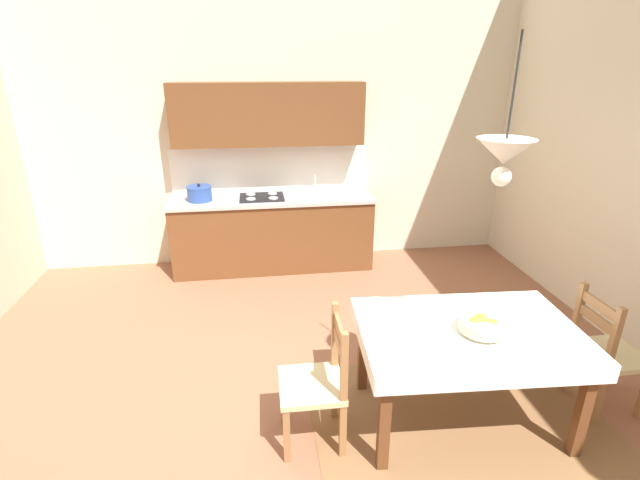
% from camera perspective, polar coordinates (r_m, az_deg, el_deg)
% --- Properties ---
extents(ground_plane, '(6.42, 6.42, 0.10)m').
position_cam_1_polar(ground_plane, '(3.69, -1.62, -20.66)').
color(ground_plane, '#935B42').
extents(wall_back, '(6.42, 0.12, 3.96)m').
position_cam_1_polar(wall_back, '(5.72, -5.43, 16.84)').
color(wall_back, beige).
rests_on(wall_back, ground_plane).
extents(area_rug, '(2.10, 1.60, 0.01)m').
position_cam_1_polar(area_rug, '(3.65, 17.28, -21.19)').
color(area_rug, brown).
rests_on(area_rug, ground_plane).
extents(kitchen_cabinetry, '(2.41, 0.63, 2.20)m').
position_cam_1_polar(kitchen_cabinetry, '(5.59, -6.03, 4.96)').
color(kitchen_cabinetry, brown).
rests_on(kitchen_cabinetry, ground_plane).
extents(dining_table, '(1.52, 1.04, 0.75)m').
position_cam_1_polar(dining_table, '(3.35, 17.75, -12.06)').
color(dining_table, brown).
rests_on(dining_table, ground_plane).
extents(dining_chair_tv_side, '(0.43, 0.43, 0.93)m').
position_cam_1_polar(dining_chair_tv_side, '(3.16, -0.25, -17.32)').
color(dining_chair_tv_side, '#D1BC89').
rests_on(dining_chair_tv_side, ground_plane).
extents(dining_chair_window_side, '(0.42, 0.42, 0.93)m').
position_cam_1_polar(dining_chair_window_side, '(4.00, 31.83, -11.85)').
color(dining_chair_window_side, '#D1BC89').
rests_on(dining_chair_window_side, ground_plane).
extents(fruit_bowl, '(0.30, 0.30, 0.12)m').
position_cam_1_polar(fruit_bowl, '(3.22, 19.46, -9.91)').
color(fruit_bowl, beige).
rests_on(fruit_bowl, dining_table).
extents(pendant_lamp, '(0.32, 0.32, 0.80)m').
position_cam_1_polar(pendant_lamp, '(2.76, 21.90, 9.93)').
color(pendant_lamp, black).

